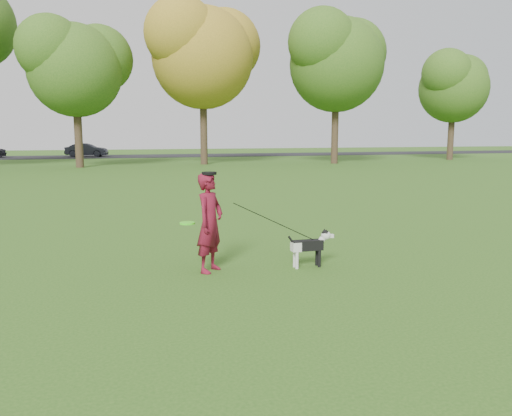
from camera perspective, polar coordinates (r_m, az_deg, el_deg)
name	(u,v)px	position (r m, az deg, el deg)	size (l,w,h in m)	color
ground	(245,269)	(7.94, -1.28, -7.02)	(120.00, 120.00, 0.00)	#285116
road	(136,156)	(47.49, -13.56, 5.78)	(120.00, 7.00, 0.02)	black
man	(210,223)	(7.70, -5.30, -1.67)	(0.56, 0.37, 1.54)	#5D0D1E
dog	(311,244)	(8.05, 6.28, -4.13)	(0.80, 0.16, 0.61)	black
car_mid	(87,150)	(47.49, -18.79, 6.29)	(1.26, 3.61, 1.19)	black
man_held_items	(274,222)	(7.83, 2.10, -1.60)	(2.19, 0.30, 1.14)	#45F71F
tree_row	(118,48)	(33.88, -15.51, 17.23)	(51.74, 8.86, 12.01)	#38281C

